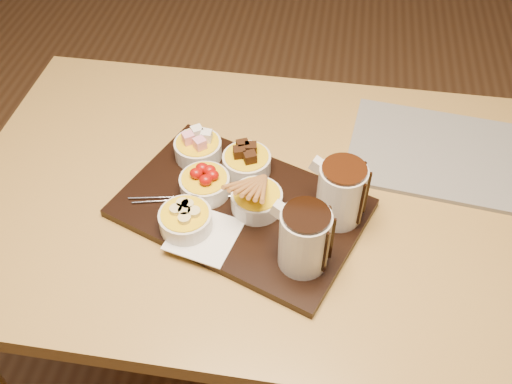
# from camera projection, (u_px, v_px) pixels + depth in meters

# --- Properties ---
(ground) EXTENTS (5.00, 5.00, 0.00)m
(ground) POSITION_uv_depth(u_px,v_px,m) (255.00, 361.00, 1.71)
(ground) COLOR brown
(ground) RESTS_ON ground
(dining_table) EXTENTS (1.20, 0.80, 0.75)m
(dining_table) POSITION_uv_depth(u_px,v_px,m) (255.00, 222.00, 1.24)
(dining_table) COLOR #B08941
(dining_table) RESTS_ON ground
(serving_board) EXTENTS (0.54, 0.45, 0.02)m
(serving_board) POSITION_uv_depth(u_px,v_px,m) (241.00, 208.00, 1.12)
(serving_board) COLOR black
(serving_board) RESTS_ON dining_table
(napkin) EXTENTS (0.14, 0.14, 0.00)m
(napkin) POSITION_uv_depth(u_px,v_px,m) (204.00, 235.00, 1.06)
(napkin) COLOR white
(napkin) RESTS_ON serving_board
(bowl_marshmallows) EXTENTS (0.10, 0.10, 0.04)m
(bowl_marshmallows) POSITION_uv_depth(u_px,v_px,m) (198.00, 149.00, 1.20)
(bowl_marshmallows) COLOR silver
(bowl_marshmallows) RESTS_ON serving_board
(bowl_cake) EXTENTS (0.10, 0.10, 0.04)m
(bowl_cake) POSITION_uv_depth(u_px,v_px,m) (247.00, 163.00, 1.17)
(bowl_cake) COLOR silver
(bowl_cake) RESTS_ON serving_board
(bowl_strawberries) EXTENTS (0.10, 0.10, 0.04)m
(bowl_strawberries) POSITION_uv_depth(u_px,v_px,m) (205.00, 185.00, 1.13)
(bowl_strawberries) COLOR silver
(bowl_strawberries) RESTS_ON serving_board
(bowl_biscotti) EXTENTS (0.10, 0.10, 0.04)m
(bowl_biscotti) POSITION_uv_depth(u_px,v_px,m) (257.00, 201.00, 1.10)
(bowl_biscotti) COLOR silver
(bowl_biscotti) RESTS_ON serving_board
(bowl_bananas) EXTENTS (0.10, 0.10, 0.04)m
(bowl_bananas) POSITION_uv_depth(u_px,v_px,m) (186.00, 221.00, 1.06)
(bowl_bananas) COLOR silver
(bowl_bananas) RESTS_ON serving_board
(pitcher_dark_chocolate) EXTENTS (0.11, 0.11, 0.12)m
(pitcher_dark_chocolate) POSITION_uv_depth(u_px,v_px,m) (304.00, 240.00, 0.98)
(pitcher_dark_chocolate) COLOR silver
(pitcher_dark_chocolate) RESTS_ON serving_board
(pitcher_milk_chocolate) EXTENTS (0.11, 0.11, 0.12)m
(pitcher_milk_chocolate) POSITION_uv_depth(u_px,v_px,m) (341.00, 194.00, 1.05)
(pitcher_milk_chocolate) COLOR silver
(pitcher_milk_chocolate) RESTS_ON serving_board
(fondue_skewers) EXTENTS (0.08, 0.26, 0.01)m
(fondue_skewers) POSITION_uv_depth(u_px,v_px,m) (194.00, 196.00, 1.13)
(fondue_skewers) COLOR silver
(fondue_skewers) RESTS_ON serving_board
(newspaper) EXTENTS (0.38, 0.32, 0.01)m
(newspaper) POSITION_uv_depth(u_px,v_px,m) (432.00, 152.00, 1.24)
(newspaper) COLOR beige
(newspaper) RESTS_ON dining_table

